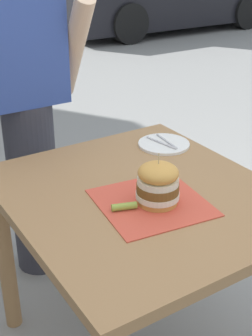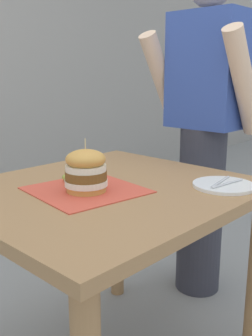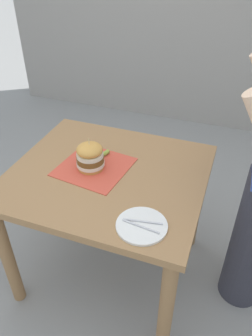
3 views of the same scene
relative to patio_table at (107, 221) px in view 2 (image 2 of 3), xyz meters
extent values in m
cube|color=#9E7247|center=(0.00, 0.00, 0.11)|extent=(0.89, 1.00, 0.04)
cylinder|color=#9E7247|center=(-0.39, 0.44, -0.28)|extent=(0.07, 0.07, 0.74)
cube|color=#D64C38|center=(-0.02, -0.08, 0.13)|extent=(0.39, 0.39, 0.00)
cylinder|color=gold|center=(0.00, -0.10, 0.15)|extent=(0.13, 0.13, 0.02)
cylinder|color=silver|center=(0.00, -0.10, 0.17)|extent=(0.15, 0.15, 0.02)
cylinder|color=brown|center=(0.00, -0.10, 0.19)|extent=(0.14, 0.14, 0.03)
cylinder|color=silver|center=(0.00, -0.10, 0.22)|extent=(0.14, 0.14, 0.02)
ellipsoid|color=gold|center=(0.00, -0.10, 0.25)|extent=(0.13, 0.13, 0.06)
cylinder|color=#D1B77F|center=(0.00, -0.10, 0.29)|extent=(0.00, 0.00, 0.05)
cylinder|color=#8EA83D|center=(-0.12, -0.08, 0.15)|extent=(0.09, 0.05, 0.02)
cylinder|color=white|center=(0.31, 0.28, 0.14)|extent=(0.22, 0.22, 0.01)
cylinder|color=silver|center=(0.29, 0.28, 0.15)|extent=(0.04, 0.17, 0.01)
cylinder|color=silver|center=(0.32, 0.28, 0.15)|extent=(0.03, 0.17, 0.01)
cylinder|color=#33333D|center=(-0.11, 0.79, -0.19)|extent=(0.24, 0.24, 0.90)
cube|color=#334C9E|center=(-0.11, 0.79, 0.54)|extent=(0.36, 0.22, 0.56)
cylinder|color=beige|center=(-0.34, 0.73, 0.49)|extent=(0.09, 0.34, 0.50)
cylinder|color=beige|center=(0.12, 0.73, 0.49)|extent=(0.09, 0.34, 0.50)
camera|label=1|loc=(-0.81, -1.18, 0.93)|focal=50.00mm
camera|label=2|loc=(0.98, -0.93, 0.53)|focal=42.00mm
camera|label=3|loc=(1.24, 0.55, 1.14)|focal=35.00mm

